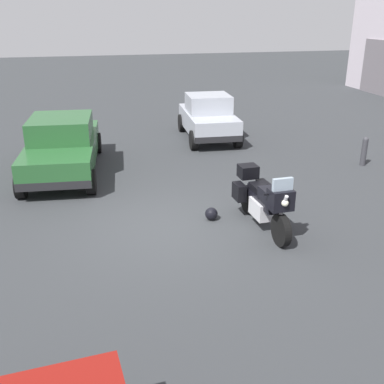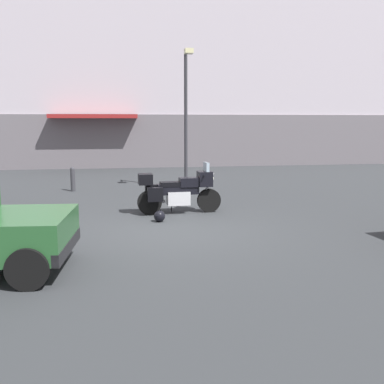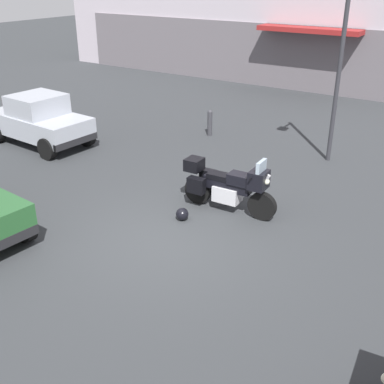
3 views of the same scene
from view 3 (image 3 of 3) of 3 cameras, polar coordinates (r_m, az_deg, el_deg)
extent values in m
plane|color=#2D3033|center=(9.86, -3.13, -5.51)|extent=(80.00, 80.00, 0.00)
cube|color=#625C62|center=(21.65, 19.86, 14.03)|extent=(29.96, 0.12, 2.80)
cube|color=maroon|center=(21.74, 13.85, 18.28)|extent=(4.40, 1.10, 0.20)
cylinder|color=black|center=(10.53, 8.35, -1.68)|extent=(0.65, 0.17, 0.64)
cylinder|color=black|center=(11.16, 0.70, 0.22)|extent=(0.65, 0.17, 0.64)
cylinder|color=#B7B7BC|center=(10.35, 8.40, 0.47)|extent=(0.33, 0.08, 0.68)
cube|color=#B7B7BC|center=(10.79, 4.24, -0.18)|extent=(0.62, 0.43, 0.36)
cube|color=black|center=(10.69, 4.28, 0.99)|extent=(1.11, 0.33, 0.28)
cube|color=black|center=(10.50, 5.77, 1.54)|extent=(0.53, 0.36, 0.24)
cube|color=black|center=(10.72, 3.35, 1.90)|extent=(0.57, 0.32, 0.12)
cube|color=black|center=(10.31, 7.95, 1.45)|extent=(0.38, 0.46, 0.40)
cube|color=#8C9EAD|center=(10.18, 8.25, 2.95)|extent=(0.10, 0.40, 0.28)
sphere|color=#EAEACC|center=(10.25, 8.87, 1.24)|extent=(0.14, 0.14, 0.14)
cylinder|color=black|center=(10.30, 7.57, 2.05)|extent=(0.07, 0.62, 0.04)
cylinder|color=#B7B7BC|center=(11.25, 1.96, 0.31)|extent=(0.55, 0.11, 0.09)
cube|color=black|center=(11.23, 1.96, 1.81)|extent=(0.41, 0.22, 0.36)
cube|color=black|center=(10.78, 0.51, 0.80)|extent=(0.41, 0.22, 0.36)
cube|color=black|center=(10.96, 0.27, 3.33)|extent=(0.38, 0.42, 0.28)
cylinder|color=black|center=(11.11, 3.93, -0.93)|extent=(0.03, 0.13, 0.29)
sphere|color=black|center=(10.47, -1.18, -2.65)|extent=(0.28, 0.28, 0.28)
cylinder|color=black|center=(10.18, -19.40, -3.92)|extent=(0.66, 0.28, 0.64)
cube|color=#9EA3AD|center=(15.69, -17.68, 7.70)|extent=(3.49, 1.77, 0.64)
cube|color=#9EA3AD|center=(15.53, -17.98, 9.88)|extent=(1.49, 1.52, 0.60)
cube|color=#8C9EAD|center=(16.05, -19.37, 10.15)|extent=(0.14, 1.33, 0.51)
cube|color=#8C9EAD|center=(15.01, -16.48, 9.58)|extent=(0.14, 1.33, 0.48)
cube|color=black|center=(17.08, -20.91, 7.82)|extent=(0.22, 1.56, 0.20)
cube|color=black|center=(14.49, -13.65, 5.87)|extent=(0.22, 1.56, 0.20)
cylinder|color=black|center=(17.17, -18.07, 7.97)|extent=(0.65, 0.26, 0.64)
cylinder|color=black|center=(14.40, -16.88, 4.95)|extent=(0.65, 0.26, 0.64)
cylinder|color=black|center=(15.26, -12.48, 6.56)|extent=(0.65, 0.26, 0.64)
sphere|color=silver|center=(17.31, -19.89, 8.60)|extent=(0.14, 0.14, 0.14)
cylinder|color=#2D2D33|center=(13.73, 17.09, 13.30)|extent=(0.12, 0.12, 4.92)
cylinder|color=#333338|center=(15.86, 2.13, 8.11)|extent=(0.16, 0.16, 0.78)
sphere|color=#333338|center=(15.75, 2.16, 9.47)|extent=(0.16, 0.16, 0.16)
camera|label=1|loc=(6.18, 66.85, 3.02)|focal=42.87mm
camera|label=2|loc=(7.41, -75.09, -15.36)|focal=41.78mm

